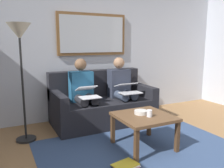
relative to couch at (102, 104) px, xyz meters
name	(u,v)px	position (x,y,z in m)	size (l,w,h in m)	color
wall_rear	(91,48)	(0.00, -0.48, 0.99)	(6.00, 0.12, 2.60)	#B7BCC6
area_rug	(141,149)	(0.00, 1.27, -0.31)	(2.60, 1.80, 0.01)	#33476B
couch	(102,104)	(0.00, 0.00, 0.00)	(1.74, 0.90, 0.90)	black
framed_mirror	(93,34)	(0.00, -0.39, 1.24)	(1.33, 0.05, 0.76)	brown
coffee_table	(144,119)	(-0.08, 1.22, 0.08)	(0.70, 0.70, 0.45)	brown
cup	(149,113)	(-0.10, 1.30, 0.18)	(0.07, 0.07, 0.09)	silver
bowl	(141,112)	(-0.07, 1.15, 0.16)	(0.17, 0.17, 0.05)	beige
person_left	(121,87)	(-0.36, 0.07, 0.30)	(0.38, 0.58, 1.14)	#2D3342
laptop_silver	(128,88)	(-0.36, 0.30, 0.32)	(0.36, 0.38, 0.16)	silver
person_right	(83,91)	(0.36, 0.07, 0.30)	(0.38, 0.58, 1.14)	#235B84
laptop_white	(88,92)	(0.36, 0.30, 0.32)	(0.31, 0.39, 0.17)	white
magazine_stack	(126,166)	(0.40, 1.56, -0.29)	(0.31, 0.26, 0.03)	red
standing_lamp	(20,45)	(1.32, 0.27, 1.06)	(0.32, 0.32, 1.66)	black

